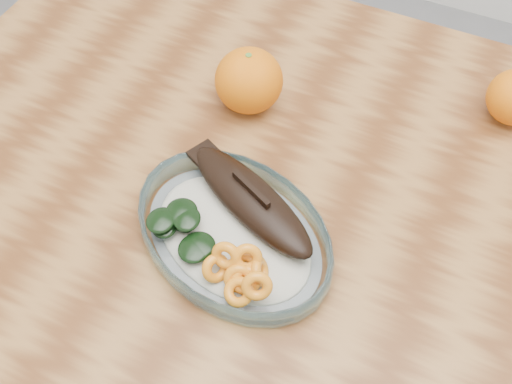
# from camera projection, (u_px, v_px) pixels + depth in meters

# --- Properties ---
(dining_table) EXTENTS (1.20, 0.80, 0.75)m
(dining_table) POSITION_uv_depth(u_px,v_px,m) (331.00, 266.00, 0.83)
(dining_table) COLOR #5D3216
(dining_table) RESTS_ON ground
(plated_meal) EXTENTS (0.59, 0.59, 0.08)m
(plated_meal) POSITION_uv_depth(u_px,v_px,m) (234.00, 231.00, 0.72)
(plated_meal) COLOR white
(plated_meal) RESTS_ON dining_table
(orange_left) EXTENTS (0.09, 0.09, 0.09)m
(orange_left) POSITION_uv_depth(u_px,v_px,m) (249.00, 81.00, 0.83)
(orange_left) COLOR #DD4604
(orange_left) RESTS_ON dining_table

